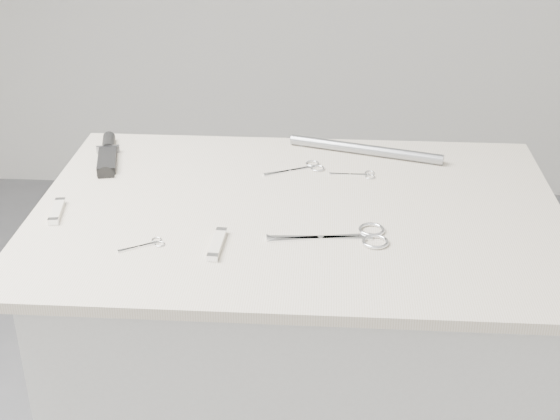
# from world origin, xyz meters

# --- Properties ---
(plinth) EXTENTS (0.90, 0.60, 0.90)m
(plinth) POSITION_xyz_m (0.00, 0.00, 0.45)
(plinth) COLOR silver
(plinth) RESTS_ON ground
(display_board) EXTENTS (1.00, 0.70, 0.02)m
(display_board) POSITION_xyz_m (0.00, 0.00, 0.91)
(display_board) COLOR beige
(display_board) RESTS_ON plinth
(large_shears) EXTENTS (0.21, 0.09, 0.01)m
(large_shears) POSITION_xyz_m (0.11, -0.11, 0.92)
(large_shears) COLOR white
(large_shears) RESTS_ON display_board
(embroidery_scissors_a) EXTENTS (0.13, 0.09, 0.00)m
(embroidery_scissors_a) POSITION_xyz_m (0.01, 0.18, 0.92)
(embroidery_scissors_a) COLOR white
(embroidery_scissors_a) RESTS_ON display_board
(embroidery_scissors_b) EXTENTS (0.09, 0.04, 0.00)m
(embroidery_scissors_b) POSITION_xyz_m (0.12, 0.16, 0.92)
(embroidery_scissors_b) COLOR white
(embroidery_scissors_b) RESTS_ON display_board
(tiny_scissors) EXTENTS (0.08, 0.06, 0.00)m
(tiny_scissors) POSITION_xyz_m (-0.25, -0.16, 0.92)
(tiny_scissors) COLOR white
(tiny_scissors) RESTS_ON display_board
(sheathed_knife) EXTENTS (0.07, 0.20, 0.02)m
(sheathed_knife) POSITION_xyz_m (-0.43, 0.22, 0.93)
(sheathed_knife) COLOR black
(sheathed_knife) RESTS_ON display_board
(pocket_knife_a) EXTENTS (0.02, 0.10, 0.01)m
(pocket_knife_a) POSITION_xyz_m (-0.13, -0.16, 0.93)
(pocket_knife_a) COLOR beige
(pocket_knife_a) RESTS_ON display_board
(pocket_knife_b) EXTENTS (0.03, 0.09, 0.01)m
(pocket_knife_b) POSITION_xyz_m (-0.45, -0.05, 0.93)
(pocket_knife_b) COLOR beige
(pocket_knife_b) RESTS_ON display_board
(metal_rail) EXTENTS (0.33, 0.12, 0.02)m
(metal_rail) POSITION_xyz_m (0.14, 0.27, 0.93)
(metal_rail) COLOR gray
(metal_rail) RESTS_ON display_board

